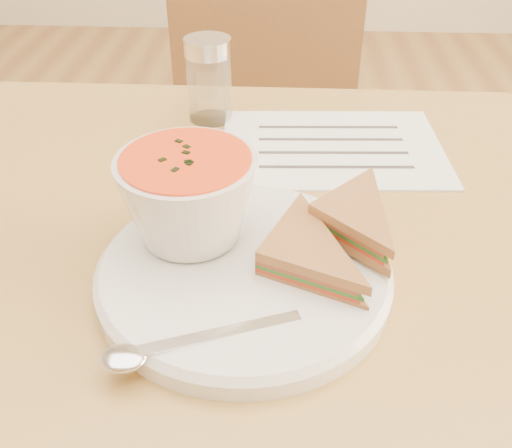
# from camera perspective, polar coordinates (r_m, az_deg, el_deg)

# --- Properties ---
(dining_table) EXTENTS (1.00, 0.70, 0.75)m
(dining_table) POSITION_cam_1_polar(r_m,az_deg,el_deg) (0.88, -0.88, -19.67)
(dining_table) COLOR olive
(dining_table) RESTS_ON floor
(chair_far) EXTENTS (0.40, 0.40, 0.87)m
(chair_far) POSITION_cam_1_polar(r_m,az_deg,el_deg) (1.18, 0.15, 1.92)
(chair_far) COLOR brown
(chair_far) RESTS_ON floor
(plate) EXTENTS (0.32, 0.32, 0.02)m
(plate) POSITION_cam_1_polar(r_m,az_deg,el_deg) (0.52, -1.21, -4.96)
(plate) COLOR silver
(plate) RESTS_ON dining_table
(soup_bowl) EXTENTS (0.15, 0.15, 0.09)m
(soup_bowl) POSITION_cam_1_polar(r_m,az_deg,el_deg) (0.53, -6.72, 2.24)
(soup_bowl) COLOR silver
(soup_bowl) RESTS_ON plate
(sandwich_half_a) EXTENTS (0.13, 0.13, 0.03)m
(sandwich_half_a) POSITION_cam_1_polar(r_m,az_deg,el_deg) (0.50, -0.10, -4.25)
(sandwich_half_a) COLOR #B06B3E
(sandwich_half_a) RESTS_ON plate
(sandwich_half_b) EXTENTS (0.14, 0.14, 0.03)m
(sandwich_half_b) POSITION_cam_1_polar(r_m,az_deg,el_deg) (0.54, 5.19, 0.69)
(sandwich_half_b) COLOR #B06B3E
(sandwich_half_b) RESTS_ON plate
(spoon) EXTENTS (0.19, 0.10, 0.01)m
(spoon) POSITION_cam_1_polar(r_m,az_deg,el_deg) (0.45, -6.21, -11.51)
(spoon) COLOR silver
(spoon) RESTS_ON plate
(paper_menu) EXTENTS (0.29, 0.22, 0.00)m
(paper_menu) POSITION_cam_1_polar(r_m,az_deg,el_deg) (0.74, 7.60, 7.64)
(paper_menu) COLOR white
(paper_menu) RESTS_ON dining_table
(condiment_shaker) EXTENTS (0.07, 0.07, 0.11)m
(condiment_shaker) POSITION_cam_1_polar(r_m,az_deg,el_deg) (0.79, -4.71, 14.16)
(condiment_shaker) COLOR silver
(condiment_shaker) RESTS_ON dining_table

